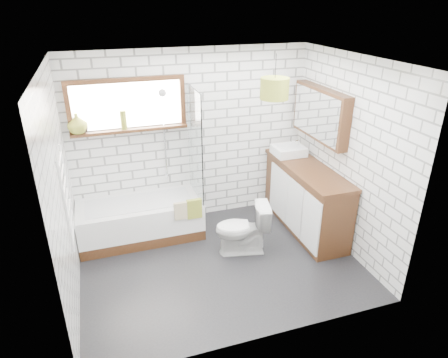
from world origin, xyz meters
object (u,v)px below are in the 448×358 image
object	(u,v)px
basin	(289,151)
toilet	(242,229)
pendant	(275,88)
vanity	(306,198)
bathtub	(141,220)

from	to	relation	value
basin	toilet	size ratio (longest dim) A/B	0.63
toilet	pendant	size ratio (longest dim) A/B	2.04
vanity	toilet	distance (m)	1.13
bathtub	basin	bearing A→B (deg)	0.35
basin	pendant	distance (m)	1.36
bathtub	toilet	xyz separation A→B (m)	(1.21, -0.79, 0.08)
toilet	pendant	distance (m)	1.81
vanity	toilet	bearing A→B (deg)	-164.50
vanity	toilet	size ratio (longest dim) A/B	2.41
basin	toilet	bearing A→B (deg)	-141.85
bathtub	vanity	distance (m)	2.35
vanity	pendant	size ratio (longest dim) A/B	4.91
bathtub	toilet	world-z (taller)	toilet
toilet	vanity	bearing A→B (deg)	117.95
vanity	pendant	distance (m)	1.74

